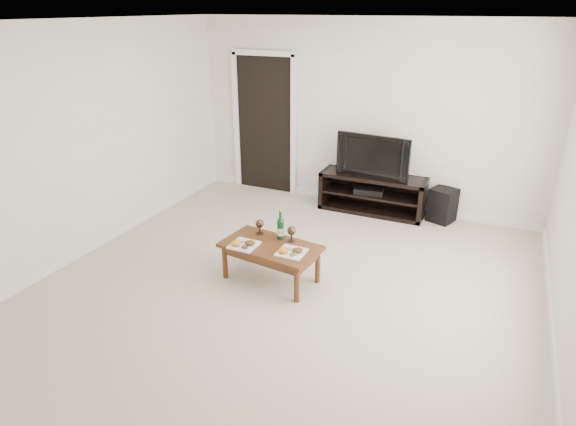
% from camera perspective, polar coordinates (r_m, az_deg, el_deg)
% --- Properties ---
extents(floor, '(5.50, 5.50, 0.00)m').
position_cam_1_polar(floor, '(4.99, -0.91, -9.64)').
color(floor, beige).
rests_on(floor, ground).
extents(back_wall, '(5.00, 0.04, 2.60)m').
position_cam_1_polar(back_wall, '(6.94, 9.04, 11.29)').
color(back_wall, beige).
rests_on(back_wall, ground).
extents(ceiling, '(5.00, 5.50, 0.04)m').
position_cam_1_polar(ceiling, '(4.19, -1.16, 22.04)').
color(ceiling, white).
rests_on(ceiling, back_wall).
extents(doorway, '(0.90, 0.02, 2.05)m').
position_cam_1_polar(doorway, '(7.52, -2.77, 10.32)').
color(doorway, black).
rests_on(doorway, ground).
extents(media_console, '(1.47, 0.45, 0.55)m').
position_cam_1_polar(media_console, '(6.90, 9.94, 2.28)').
color(media_console, black).
rests_on(media_console, ground).
extents(television, '(1.03, 0.23, 0.59)m').
position_cam_1_polar(television, '(6.72, 10.28, 6.82)').
color(television, black).
rests_on(television, media_console).
extents(av_receiver, '(0.44, 0.36, 0.08)m').
position_cam_1_polar(av_receiver, '(6.89, 9.58, 2.70)').
color(av_receiver, black).
rests_on(av_receiver, media_console).
extents(subwoofer, '(0.40, 0.40, 0.46)m').
position_cam_1_polar(subwoofer, '(6.85, 17.84, 0.90)').
color(subwoofer, black).
rests_on(subwoofer, ground).
extents(coffee_table, '(1.08, 0.67, 0.42)m').
position_cam_1_polar(coffee_table, '(5.13, -2.05, -5.88)').
color(coffee_table, '#533117').
rests_on(coffee_table, ground).
extents(plate_left, '(0.27, 0.27, 0.07)m').
position_cam_1_polar(plate_left, '(5.02, -5.25, -3.55)').
color(plate_left, white).
rests_on(plate_left, coffee_table).
extents(plate_right, '(0.27, 0.27, 0.07)m').
position_cam_1_polar(plate_right, '(4.85, 0.39, -4.45)').
color(plate_right, white).
rests_on(plate_right, coffee_table).
extents(wine_bottle, '(0.07, 0.07, 0.35)m').
position_cam_1_polar(wine_bottle, '(5.09, -0.89, -1.29)').
color(wine_bottle, '#0E331A').
rests_on(wine_bottle, coffee_table).
extents(goblet_left, '(0.09, 0.09, 0.17)m').
position_cam_1_polar(goblet_left, '(5.24, -3.39, -1.63)').
color(goblet_left, '#3C2E21').
rests_on(goblet_left, coffee_table).
extents(goblet_right, '(0.09, 0.09, 0.17)m').
position_cam_1_polar(goblet_right, '(5.07, 0.41, -2.49)').
color(goblet_right, '#3C2E21').
rests_on(goblet_right, coffee_table).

